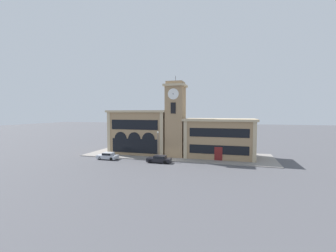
% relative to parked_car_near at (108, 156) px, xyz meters
% --- Properties ---
extents(ground_plane, '(300.00, 300.00, 0.00)m').
position_rel_parked_car_near_xyz_m(ground_plane, '(12.31, 1.39, -0.72)').
color(ground_plane, '#4C4C51').
extents(sidewalk_kerb, '(39.54, 12.71, 0.15)m').
position_rel_parked_car_near_xyz_m(sidewalk_kerb, '(12.31, 7.74, -0.64)').
color(sidewalk_kerb, gray).
rests_on(sidewalk_kerb, ground_plane).
extents(clock_tower, '(4.36, 4.36, 16.88)m').
position_rel_parked_car_near_xyz_m(clock_tower, '(12.30, 6.20, 7.19)').
color(clock_tower, '#9E7F5B').
rests_on(clock_tower, ground_plane).
extents(town_hall_left_wing, '(13.52, 8.42, 9.80)m').
position_rel_parked_car_near_xyz_m(town_hall_left_wing, '(3.77, 8.20, 4.21)').
color(town_hall_left_wing, '#9E7F5B').
rests_on(town_hall_left_wing, ground_plane).
extents(town_hall_right_wing, '(14.34, 8.42, 8.03)m').
position_rel_parked_car_near_xyz_m(town_hall_right_wing, '(21.26, 8.21, 3.33)').
color(town_hall_right_wing, '#9E7F5B').
rests_on(town_hall_right_wing, ground_plane).
extents(parked_car_near, '(4.12, 1.95, 1.38)m').
position_rel_parked_car_near_xyz_m(parked_car_near, '(0.00, 0.00, 0.00)').
color(parked_car_near, '#B2B7C1').
rests_on(parked_car_near, ground_plane).
extents(parked_car_mid, '(4.51, 1.88, 1.32)m').
position_rel_parked_car_near_xyz_m(parked_car_mid, '(10.76, 0.00, -0.02)').
color(parked_car_mid, black).
rests_on(parked_car_mid, ground_plane).
extents(street_lamp, '(0.36, 0.36, 5.52)m').
position_rel_parked_car_near_xyz_m(street_lamp, '(9.90, 1.81, 3.08)').
color(street_lamp, '#4C4C51').
rests_on(street_lamp, sidewalk_kerb).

